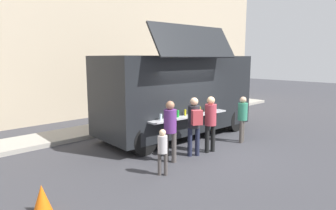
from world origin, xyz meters
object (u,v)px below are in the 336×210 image
Objects in this scene: customer_rear_waiting at (170,126)px; food_truck_main at (177,93)px; traffic_cone_orange at (42,199)px; trash_bin at (196,105)px; customer_front_ordering at (210,119)px; customer_extra_browsing at (243,115)px; customer_mid_with_backpack at (194,121)px; child_near_queue at (163,148)px.

food_truck_main is at bearing 11.80° from customer_rear_waiting.
trash_bin is at bearing 25.20° from traffic_cone_orange.
customer_front_ordering is 1.09× the size of customer_extra_browsing.
child_near_queue is at bearing 134.32° from customer_mid_with_backpack.
traffic_cone_orange is at bearing 103.67° from customer_front_ordering.
trash_bin is (9.54, 4.49, 0.21)m from traffic_cone_orange.
customer_mid_with_backpack is (-1.29, -2.01, -0.54)m from food_truck_main.
food_truck_main is at bearing 20.54° from traffic_cone_orange.
customer_rear_waiting reaches higher than customer_extra_browsing.
food_truck_main is at bearing -2.43° from customer_mid_with_backpack.
customer_rear_waiting is (-5.89, -4.19, 0.56)m from trash_bin.
customer_extra_browsing is at bearing -34.72° from customer_rear_waiting.
trash_bin is 8.20m from child_near_queue.
child_near_queue is (2.85, -0.26, 0.43)m from traffic_cone_orange.
customer_rear_waiting is 1.48× the size of child_near_queue.
food_truck_main reaches higher than customer_extra_browsing.
child_near_queue is at bearing -5.11° from traffic_cone_orange.
customer_rear_waiting is (-0.85, 0.14, -0.04)m from customer_mid_with_backpack.
customer_extra_browsing is at bearing -63.58° from customer_mid_with_backpack.
customer_rear_waiting is (3.64, 0.30, 0.76)m from traffic_cone_orange.
customer_mid_with_backpack is 1.49× the size of child_near_queue.
customer_front_ordering is 1.66m from customer_extra_browsing.
customer_mid_with_backpack reaches higher than customer_front_ordering.
food_truck_main reaches higher than customer_mid_with_backpack.
customer_front_ordering is at bearing -65.76° from customer_mid_with_backpack.
food_truck_main is at bearing -148.26° from trash_bin.
traffic_cone_orange is at bearing 155.29° from customer_rear_waiting.
customer_front_ordering is 1.53m from customer_rear_waiting.
child_near_queue is (-2.30, -0.34, -0.34)m from customer_front_ordering.
traffic_cone_orange is 0.32× the size of customer_rear_waiting.
trash_bin is at bearing 6.07° from customer_rear_waiting.
customer_front_ordering is (-4.38, -4.40, 0.56)m from trash_bin.
customer_extra_browsing is at bearing -36.19° from child_near_queue.
customer_extra_browsing is (2.32, -0.16, -0.13)m from customer_mid_with_backpack.
customer_front_ordering is at bearing -37.32° from customer_rear_waiting.
trash_bin is 0.60× the size of customer_extra_browsing.
food_truck_main is 2.45m from customer_mid_with_backpack.
traffic_cone_orange is 0.32× the size of customer_front_ordering.
food_truck_main is 3.42× the size of customer_mid_with_backpack.
traffic_cone_orange is 4.57m from customer_mid_with_backpack.
food_truck_main is 4.56m from trash_bin.
food_truck_main reaches higher than traffic_cone_orange.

